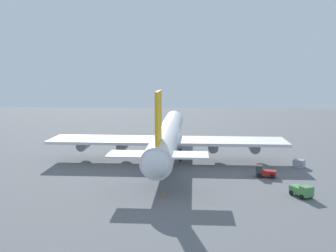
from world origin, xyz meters
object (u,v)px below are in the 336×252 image
cargo_airplane (168,136)px  maintenance_van (264,172)px  cargo_container_aft (299,163)px  safety_cone_nose (170,137)px  fuel_truck (302,191)px  safety_cone_tail (164,195)px

cargo_airplane → maintenance_van: (-16.58, -21.75, -4.86)m
maintenance_van → cargo_container_aft: size_ratio=1.40×
maintenance_van → safety_cone_nose: (48.42, 23.19, -0.85)m
maintenance_van → fuel_truck: (-12.81, -4.40, -0.03)m
maintenance_van → fuel_truck: bearing=-161.0°
maintenance_van → safety_cone_tail: size_ratio=6.17×
cargo_airplane → safety_cone_tail: (-30.92, -1.35, -5.69)m
maintenance_van → cargo_container_aft: bearing=-45.6°
cargo_airplane → safety_cone_tail: 31.47m
cargo_container_aft → safety_cone_tail: 38.46m
cargo_airplane → safety_cone_tail: bearing=-177.5°
cargo_airplane → safety_cone_tail: cargo_airplane is taller
maintenance_van → fuel_truck: size_ratio=0.94×
cargo_airplane → cargo_container_aft: cargo_airplane is taller
cargo_container_aft → fuel_truck: bearing=166.6°
safety_cone_nose → cargo_container_aft: bearing=-139.7°
fuel_truck → cargo_airplane: bearing=41.7°
fuel_truck → cargo_container_aft: fuel_truck is taller
fuel_truck → safety_cone_tail: 24.86m
safety_cone_tail → cargo_airplane: bearing=2.5°
cargo_airplane → maintenance_van: 27.77m
fuel_truck → safety_cone_nose: bearing=24.3°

